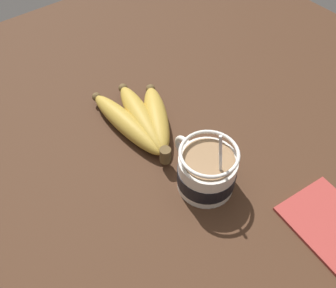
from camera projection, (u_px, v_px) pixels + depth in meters
table at (181, 162)px, 70.11cm from camera, size 126.82×126.82×3.86cm
coffee_mug at (206, 171)px, 61.65cm from camera, size 13.09×9.82×14.25cm
banana_bunch at (141, 120)px, 71.65cm from camera, size 22.79×13.88×4.45cm
napkin at (336, 230)px, 58.63cm from camera, size 17.43×12.98×0.60cm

